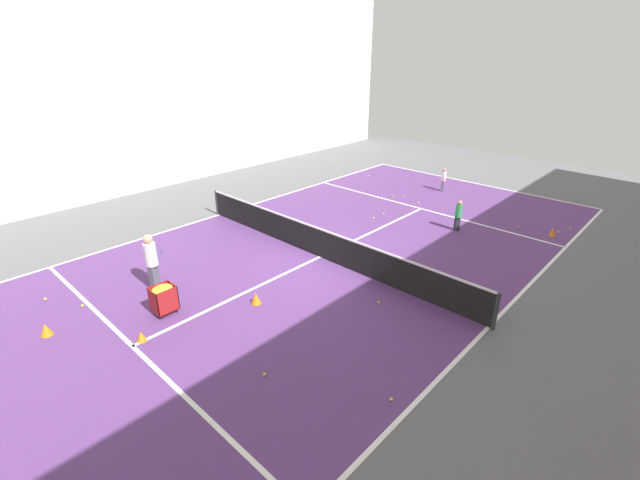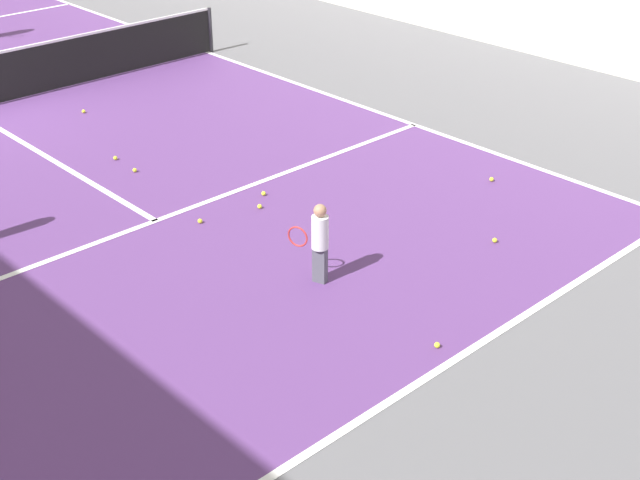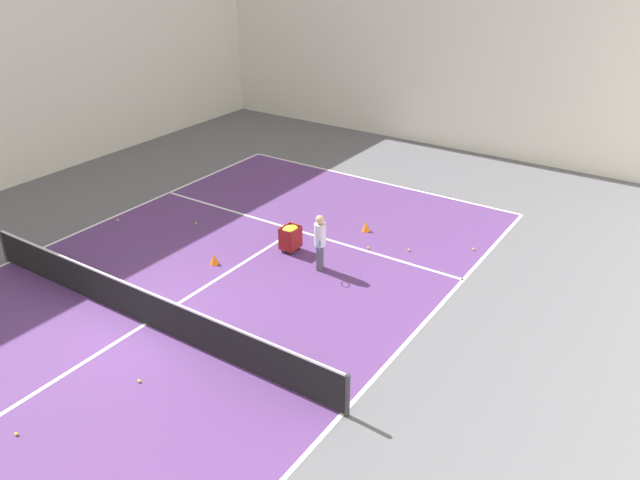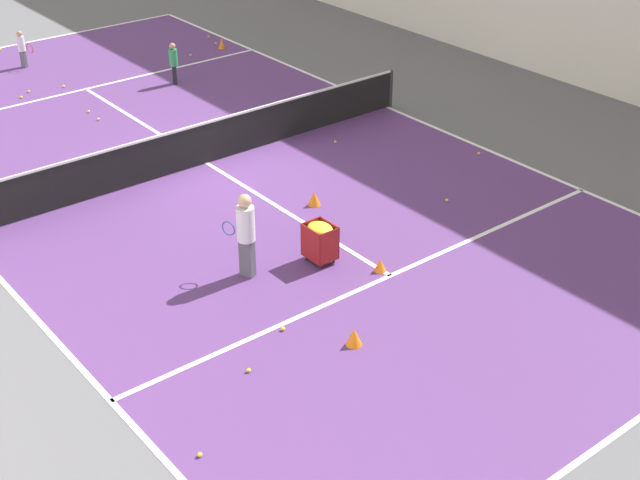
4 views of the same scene
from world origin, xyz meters
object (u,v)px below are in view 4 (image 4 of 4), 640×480
object	(u,v)px
coach_at_net	(246,230)
ball_cart	(320,236)
training_cone_0	(314,198)
child_midcourt	(174,60)
training_cone_1	(380,265)
player_near_baseline	(22,47)
tennis_net	(205,142)

from	to	relation	value
coach_at_net	ball_cart	bearing A→B (deg)	-129.63
training_cone_0	child_midcourt	bearing A→B (deg)	-100.46
child_midcourt	training_cone_1	world-z (taller)	child_midcourt
ball_cart	training_cone_1	world-z (taller)	ball_cart
child_midcourt	training_cone_1	bearing A→B (deg)	21.61
player_near_baseline	training_cone_0	world-z (taller)	player_near_baseline
coach_at_net	training_cone_1	world-z (taller)	coach_at_net
tennis_net	coach_at_net	bearing A→B (deg)	66.33
coach_at_net	child_midcourt	world-z (taller)	coach_at_net
player_near_baseline	training_cone_1	size ratio (longest dim) A/B	4.37
player_near_baseline	child_midcourt	distance (m)	4.83
ball_cart	training_cone_1	distance (m)	1.23
coach_at_net	tennis_net	bearing A→B (deg)	-45.04
player_near_baseline	ball_cart	xyz separation A→B (m)	(0.10, 14.08, -0.08)
coach_at_net	child_midcourt	distance (m)	10.53
child_midcourt	ball_cart	bearing A→B (deg)	17.14
training_cone_0	training_cone_1	world-z (taller)	training_cone_0
coach_at_net	training_cone_0	bearing A→B (deg)	-83.32
player_near_baseline	ball_cart	bearing A→B (deg)	-19.71
tennis_net	child_midcourt	distance (m)	5.52
training_cone_1	player_near_baseline	bearing A→B (deg)	-87.94
coach_at_net	ball_cart	xyz separation A→B (m)	(-1.33, 0.44, -0.40)
coach_at_net	player_near_baseline	bearing A→B (deg)	-27.38
coach_at_net	training_cone_0	world-z (taller)	coach_at_net
player_near_baseline	tennis_net	bearing A→B (deg)	-15.67
coach_at_net	training_cone_0	distance (m)	3.11
training_cone_1	ball_cart	bearing A→B (deg)	-56.09
ball_cart	coach_at_net	bearing A→B (deg)	-18.26
child_midcourt	training_cone_1	size ratio (longest dim) A/B	4.69
training_cone_0	training_cone_1	size ratio (longest dim) A/B	1.23
training_cone_0	training_cone_1	distance (m)	2.89
ball_cart	training_cone_0	world-z (taller)	ball_cart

